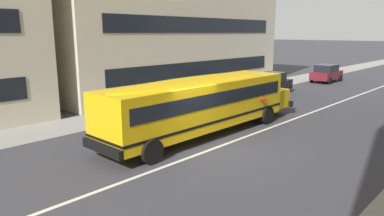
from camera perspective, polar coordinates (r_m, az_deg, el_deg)
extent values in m
plane|color=#38383D|center=(13.98, 2.31, -7.05)|extent=(400.00, 400.00, 0.00)
cube|color=gray|center=(19.63, -14.76, -1.77)|extent=(120.00, 3.00, 0.01)
cube|color=silver|center=(13.98, 2.31, -7.04)|extent=(110.00, 0.16, 0.01)
cube|color=yellow|center=(15.77, 1.32, 0.75)|extent=(10.15, 2.32, 2.03)
cube|color=yellow|center=(20.49, 12.23, 1.69)|extent=(1.48, 1.94, 1.01)
cube|color=black|center=(21.18, 13.22, 1.04)|extent=(0.19, 2.31, 0.33)
cube|color=black|center=(12.76, -14.41, -6.37)|extent=(0.19, 2.31, 0.33)
cube|color=black|center=(15.71, 1.33, 2.06)|extent=(9.54, 2.36, 0.59)
cube|color=black|center=(15.90, 1.31, -1.37)|extent=(10.17, 2.35, 0.11)
ellipsoid|color=yellow|center=(15.60, 1.34, 4.40)|extent=(9.74, 2.14, 0.33)
cylinder|color=red|center=(17.59, 11.64, 1.36)|extent=(0.41, 0.41, 0.03)
cylinder|color=black|center=(19.62, 6.32, -0.07)|extent=(0.92, 0.26, 0.92)
cylinder|color=black|center=(18.37, 12.08, -1.12)|extent=(0.92, 0.26, 0.92)
cylinder|color=black|center=(14.40, -12.53, -4.83)|extent=(0.92, 0.26, 0.92)
cylinder|color=black|center=(12.64, -6.55, -7.02)|extent=(0.92, 0.26, 0.92)
cube|color=black|center=(27.39, 12.72, 3.59)|extent=(3.98, 1.90, 0.70)
cube|color=black|center=(27.17, 12.64, 4.96)|extent=(2.28, 1.67, 0.64)
cylinder|color=black|center=(28.97, 12.40, 3.36)|extent=(0.61, 0.21, 0.60)
cylinder|color=black|center=(28.22, 15.45, 2.98)|extent=(0.61, 0.21, 0.60)
cylinder|color=black|center=(26.72, 9.77, 2.75)|extent=(0.61, 0.21, 0.60)
cylinder|color=black|center=(25.92, 13.00, 2.32)|extent=(0.61, 0.21, 0.60)
cube|color=maroon|center=(35.65, 21.01, 5.02)|extent=(3.94, 1.78, 0.70)
cube|color=black|center=(35.45, 21.00, 6.07)|extent=(2.23, 1.61, 0.64)
cylinder|color=black|center=(37.20, 20.48, 4.78)|extent=(0.60, 0.19, 0.60)
cylinder|color=black|center=(36.62, 22.95, 4.48)|extent=(0.60, 0.19, 0.60)
cylinder|color=black|center=(34.81, 18.88, 4.44)|extent=(0.60, 0.19, 0.60)
cylinder|color=black|center=(34.19, 21.49, 4.11)|extent=(0.60, 0.19, 0.60)
cube|color=beige|center=(31.65, -7.53, 15.35)|extent=(20.64, 13.27, 12.80)
cube|color=black|center=(26.93, 1.81, 6.47)|extent=(17.34, 0.04, 1.10)
cube|color=black|center=(26.80, 1.86, 13.29)|extent=(17.34, 0.04, 1.10)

